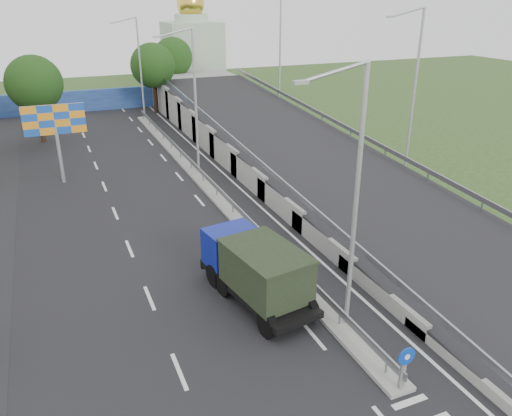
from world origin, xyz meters
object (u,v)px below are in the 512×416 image
sign_bollard (404,368)px  lamp_post_far (138,63)px  church (193,51)px  billboard (55,124)px  dump_truck (255,268)px  lamp_post_near (352,191)px  lamp_post_mid (193,95)px

sign_bollard → lamp_post_far: 44.08m
church → billboard: (-19.00, -32.00, -1.12)m
billboard → dump_truck: billboard is taller
dump_truck → billboard: bearing=100.5°
lamp_post_near → lamp_post_mid: size_ratio=1.00×
lamp_post_far → lamp_post_mid: bearing=-90.0°
church → lamp_post_mid: bearing=-106.2°
sign_bollard → dump_truck: dump_truck is taller
lamp_post_mid → church: size_ratio=0.73×
sign_bollard → lamp_post_far: lamp_post_far is taller
sign_bollard → lamp_post_near: lamp_post_near is taller
sign_bollard → lamp_post_near: (0.11, 3.83, 4.77)m
sign_bollard → lamp_post_mid: size_ratio=0.17×
sign_bollard → billboard: 27.53m
sign_bollard → church: bearing=80.2°
lamp_post_far → dump_truck: 37.14m
lamp_post_near → billboard: bearing=112.5°
sign_bollard → lamp_post_mid: bearing=89.7°
lamp_post_far → lamp_post_near: bearing=-90.0°
lamp_post_mid → billboard: 9.47m
dump_truck → lamp_post_mid: bearing=72.8°
lamp_post_mid → church: church is taller
sign_bollard → lamp_post_near: size_ratio=0.17×
sign_bollard → billboard: size_ratio=0.30×
lamp_post_near → dump_truck: lamp_post_near is taller
lamp_post_near → church: (9.89, 54.00, -0.50)m
billboard → dump_truck: (6.74, -18.81, -2.66)m
sign_bollard → billboard: (-9.00, 25.83, 3.15)m
lamp_post_far → church: size_ratio=0.73×
lamp_post_mid → church: (9.89, 34.00, -0.50)m
lamp_post_near → lamp_post_far: (0.00, 40.00, 0.00)m
sign_bollard → lamp_post_mid: (0.11, 23.83, 4.77)m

